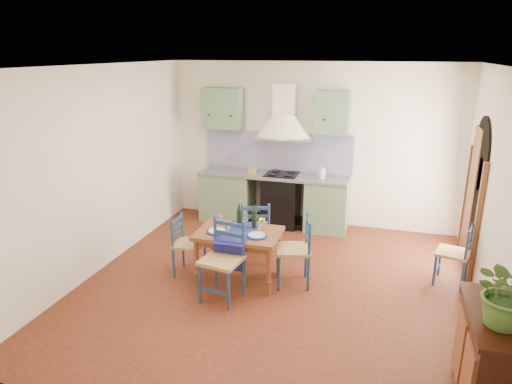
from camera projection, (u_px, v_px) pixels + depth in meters
floor at (275, 286)px, 6.00m from camera, size 5.00×5.00×0.00m
back_wall at (282, 166)px, 7.91m from camera, size 5.00×0.96×2.80m
right_wall at (495, 201)px, 5.18m from camera, size 0.26×5.00×2.80m
left_wall at (100, 170)px, 6.26m from camera, size 0.04×5.00×2.80m
ceiling at (278, 66)px, 5.17m from camera, size 5.00×5.00×0.01m
dining_table at (239, 237)px, 6.00m from camera, size 1.10×0.83×1.01m
chair_near at (223, 260)px, 5.59m from camera, size 0.53×0.53×1.00m
chair_far at (255, 230)px, 6.60m from camera, size 0.55×0.55×0.93m
chair_left at (187, 244)px, 6.25m from camera, size 0.40×0.40×0.83m
chair_right at (296, 250)px, 5.94m from camera, size 0.53×0.53×0.93m
chair_spare at (455, 254)px, 5.94m from camera, size 0.48×0.48×0.84m
sideboard at (493, 360)px, 3.79m from camera, size 0.50×1.05×0.94m
potted_plant at (509, 292)px, 3.45m from camera, size 0.63×0.58×0.58m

